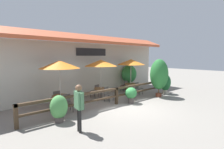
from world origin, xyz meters
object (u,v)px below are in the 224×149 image
Objects in this scene: potted_plant_entrance_palm at (131,94)px; chair_near_wallside at (56,98)px; potted_plant_small_flowering at (59,108)px; pedestrian at (79,102)px; chair_near_streetside at (67,102)px; patio_umbrella_middle at (101,63)px; potted_plant_tall_tropical at (165,83)px; potted_plant_broad_leaf at (129,75)px; patio_umbrella_far at (131,62)px; chair_far_wallside at (124,85)px; patio_umbrella_near at (60,64)px; chair_far_streetside at (138,88)px; dining_table_near at (61,98)px; dining_table_middle at (101,90)px; chair_middle_wallside at (95,90)px; dining_table_far at (131,85)px; potted_plant_corner_fern at (159,75)px; chair_middle_streetside at (108,93)px.

chair_near_wallside is at bearing 146.30° from potted_plant_entrance_palm.
potted_plant_small_flowering is 0.65× the size of pedestrian.
chair_near_streetside is 0.34× the size of patio_umbrella_middle.
potted_plant_tall_tropical is at bearing -68.97° from pedestrian.
potted_plant_broad_leaf is (-0.75, 2.86, 0.43)m from potted_plant_tall_tropical.
patio_umbrella_far is 2.25× the size of potted_plant_small_flowering.
patio_umbrella_middle is 2.98× the size of chair_far_wallside.
chair_far_streetside is (5.68, -0.43, -1.82)m from patio_umbrella_near.
dining_table_near is 1.00× the size of dining_table_middle.
chair_near_streetside is at bearing 14.53° from chair_middle_wallside.
potted_plant_entrance_palm is (-2.10, -1.92, -0.03)m from dining_table_far.
patio_umbrella_middle is at bearing -179.72° from dining_table_far.
chair_far_wallside is 7.55m from pedestrian.
chair_near_streetside is 0.42× the size of potted_plant_broad_leaf.
chair_near_wallside is 6.67m from potted_plant_corner_fern.
patio_umbrella_near is 2.98× the size of chair_far_streetside.
potted_plant_tall_tropical is at bearing 116.56° from chair_far_wallside.
chair_middle_streetside is at bearing 76.26° from chair_middle_wallside.
dining_table_middle is 1.00× the size of dining_table_far.
dining_table_far is 7.20m from pedestrian.
potted_plant_entrance_palm is 3.76m from potted_plant_tall_tropical.
dining_table_far is at bearing 82.12° from chair_far_wallside.
pedestrian is at bearing -162.28° from chair_far_streetside.
patio_umbrella_middle reaches higher than chair_far_streetside.
patio_umbrella_far is (5.62, 0.24, 0.00)m from patio_umbrella_near.
chair_far_wallside is at bearing 13.52° from dining_table_middle.
chair_far_wallside reaches higher than dining_table_near.
chair_middle_streetside is 0.49× the size of pedestrian.
pedestrian reaches higher than chair_far_streetside.
chair_near_streetside is 1.29m from chair_near_wallside.
dining_table_far is 2.84m from potted_plant_entrance_palm.
potted_plant_small_flowering is (-3.72, -1.25, 0.13)m from chair_middle_streetside.
potted_plant_small_flowering is at bearing 20.55° from chair_middle_wallside.
potted_plant_tall_tropical is at bearing 137.07° from chair_middle_wallside.
chair_near_streetside is 0.97× the size of dining_table_middle.
potted_plant_small_flowering is at bearing -163.71° from dining_table_far.
potted_plant_corner_fern is 2.24× the size of potted_plant_small_flowering.
patio_umbrella_far reaches higher than pedestrian.
potted_plant_broad_leaf is (0.83, 1.66, 0.75)m from chair_far_streetside.
chair_far_wallside is 0.49× the size of pedestrian.
dining_table_near is 5.63m from dining_table_far.
potted_plant_tall_tropical is 0.57× the size of potted_plant_corner_fern.
potted_plant_entrance_palm is (3.52, -1.68, -1.75)m from patio_umbrella_near.
potted_plant_tall_tropical is at bearing 0.23° from potted_plant_small_flowering.
patio_umbrella_middle is (2.79, 0.87, 1.82)m from chair_near_streetside.
potted_plant_entrance_palm is (0.70, -1.90, -1.75)m from patio_umbrella_middle.
potted_plant_corner_fern reaches higher than potted_plant_tall_tropical.
pedestrian is at bearing -104.02° from dining_table_near.
pedestrian is at bearing -137.58° from dining_table_middle.
potted_plant_corner_fern is (6.12, -2.46, 1.02)m from chair_near_wallside.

